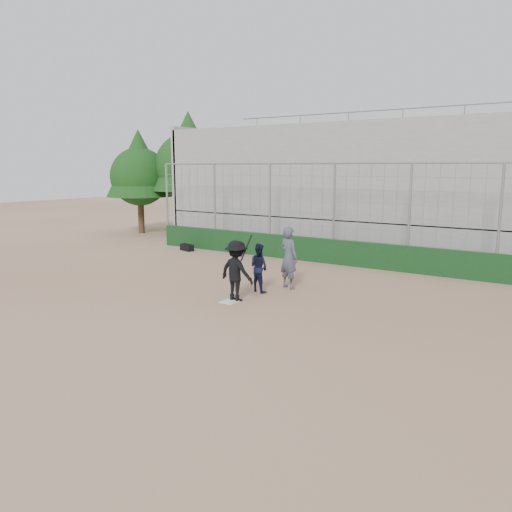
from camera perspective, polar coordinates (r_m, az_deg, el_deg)
The scene contains 10 objects.
ground at distance 14.51m, azimuth -3.07°, elevation -5.29°, with size 90.00×90.00×0.00m, color brown.
home_plate at distance 14.51m, azimuth -3.07°, elevation -5.24°, with size 0.44×0.44×0.02m, color white.
backstop at distance 20.25m, azimuth 8.79°, elevation 1.79°, with size 18.10×0.25×4.04m.
bleachers at distance 24.65m, azimuth 13.81°, elevation 7.68°, with size 20.25×6.70×6.98m.
tree_left at distance 29.47m, azimuth -7.68°, elevation 11.08°, with size 4.48×4.48×7.00m.
tree_right at distance 30.12m, azimuth -13.20°, elevation 9.69°, with size 3.84×3.84×6.00m.
batter_at_plate at distance 14.48m, azimuth -2.25°, elevation -1.70°, with size 1.21×0.83×1.92m.
catcher_crouched at distance 15.57m, azimuth 0.32°, elevation -2.23°, with size 0.89×0.79×1.05m.
umpire at distance 15.99m, azimuth 3.74°, elevation -0.53°, with size 0.73×0.48×1.81m, color #464C58.
equipment_bag at distance 23.49m, azimuth -7.90°, elevation 0.98°, with size 0.77×0.48×0.35m.
Camera 1 is at (8.36, -11.21, 3.86)m, focal length 35.00 mm.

